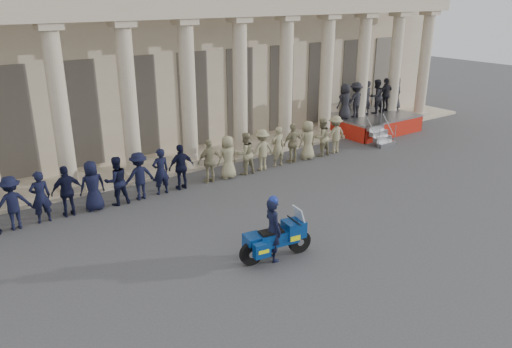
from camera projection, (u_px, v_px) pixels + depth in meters
name	position (u px, v px, depth m)	size (l,w,h in m)	color
ground	(281.00, 248.00, 15.04)	(90.00, 90.00, 0.00)	#39393B
building	(99.00, 51.00, 24.79)	(40.00, 12.50, 9.00)	tan
officer_rank	(158.00, 172.00, 18.73)	(19.72, 0.68, 1.80)	black
reviewing_stand	(371.00, 103.00, 27.21)	(4.92, 4.30, 2.80)	gray
motorcycle	(277.00, 238.00, 14.25)	(2.28, 1.03, 1.46)	black
rider	(273.00, 229.00, 14.08)	(0.55, 0.75, 1.97)	black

